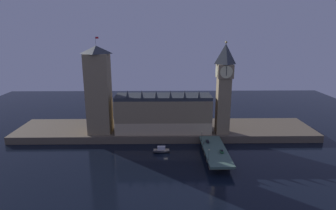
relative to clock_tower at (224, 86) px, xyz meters
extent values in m
plane|color=black|center=(-40.23, -25.95, -38.96)|extent=(400.00, 400.00, 0.00)
cube|color=brown|center=(-40.23, 13.05, -36.39)|extent=(220.00, 42.00, 5.14)
cube|color=#8E7A56|center=(-41.62, 4.86, -21.77)|extent=(67.49, 20.63, 24.09)
cube|color=#D5B989|center=(-41.62, -5.57, -29.48)|extent=(67.49, 0.20, 8.67)
cube|color=#2D3338|center=(-41.62, 4.86, -8.52)|extent=(67.49, 18.98, 2.40)
cone|color=#2D3338|center=(-65.72, -3.91, -4.67)|extent=(2.40, 2.40, 5.30)
cone|color=#2D3338|center=(-56.08, -3.91, -4.67)|extent=(2.40, 2.40, 5.30)
cone|color=#2D3338|center=(-46.44, -3.91, -4.67)|extent=(2.40, 2.40, 5.30)
cone|color=#2D3338|center=(-36.80, -3.91, -4.67)|extent=(2.40, 2.40, 5.30)
cone|color=#2D3338|center=(-27.16, -3.91, -4.67)|extent=(2.40, 2.40, 5.30)
cone|color=#2D3338|center=(-17.52, -3.91, -4.67)|extent=(2.40, 2.40, 5.30)
cube|color=#8E7A56|center=(0.00, 0.00, -14.04)|extent=(8.91, 8.91, 39.55)
cube|color=#8E7A56|center=(0.00, 0.00, 10.38)|extent=(10.51, 10.51, 9.29)
cylinder|color=beige|center=(0.00, -5.38, 10.38)|extent=(8.36, 0.25, 8.36)
cylinder|color=beige|center=(0.00, 5.38, 10.38)|extent=(8.36, 0.25, 8.36)
cylinder|color=beige|center=(5.38, 0.00, 10.38)|extent=(0.25, 8.36, 8.36)
cylinder|color=beige|center=(-5.38, 0.00, 10.38)|extent=(0.25, 8.36, 8.36)
cube|color=black|center=(0.00, -5.57, 11.01)|extent=(0.36, 0.10, 6.27)
pyramid|color=#2D3338|center=(0.00, 0.00, 21.79)|extent=(10.51, 10.51, 13.53)
sphere|color=gold|center=(0.00, 0.00, 29.35)|extent=(1.60, 1.60, 1.60)
cube|color=#8E7A56|center=(-86.64, 3.40, -5.99)|extent=(15.71, 15.71, 55.66)
pyramid|color=#2D3338|center=(-86.64, 3.40, 24.49)|extent=(16.02, 16.02, 5.28)
cylinder|color=#99999E|center=(-86.64, 3.40, 30.13)|extent=(0.24, 0.24, 6.00)
cube|color=red|center=(-85.54, 3.40, 32.23)|extent=(2.00, 0.08, 1.20)
cube|color=#476656|center=(-10.08, -30.95, -34.07)|extent=(13.63, 46.00, 1.40)
cube|color=brown|center=(-10.08, -44.75, -36.86)|extent=(11.59, 3.20, 4.19)
cube|color=brown|center=(-10.08, -35.55, -36.86)|extent=(11.59, 3.20, 4.19)
cube|color=brown|center=(-10.08, -26.35, -36.86)|extent=(11.59, 3.20, 4.19)
cube|color=brown|center=(-10.08, -17.15, -36.86)|extent=(11.59, 3.20, 4.19)
cube|color=black|center=(-13.08, -19.25, -32.79)|extent=(1.78, 4.56, 0.81)
cube|color=black|center=(-13.08, -19.25, -32.16)|extent=(1.46, 2.05, 0.45)
cylinder|color=black|center=(-13.92, -17.83, -33.05)|extent=(0.22, 0.64, 0.64)
cylinder|color=black|center=(-12.23, -17.83, -33.05)|extent=(0.22, 0.64, 0.64)
cylinder|color=black|center=(-13.92, -20.66, -33.05)|extent=(0.22, 0.64, 0.64)
cylinder|color=black|center=(-12.23, -20.66, -33.05)|extent=(0.22, 0.64, 0.64)
cube|color=#235633|center=(-7.08, -35.39, -32.77)|extent=(1.78, 4.09, 0.85)
cube|color=black|center=(-7.08, -35.39, -32.12)|extent=(1.46, 1.84, 0.45)
cylinder|color=black|center=(-6.23, -36.66, -33.05)|extent=(0.22, 0.64, 0.64)
cylinder|color=black|center=(-7.92, -36.66, -33.05)|extent=(0.22, 0.64, 0.64)
cylinder|color=black|center=(-6.23, -34.13, -33.05)|extent=(0.22, 0.64, 0.64)
cylinder|color=black|center=(-7.92, -34.13, -33.05)|extent=(0.22, 0.64, 0.64)
cylinder|color=black|center=(-16.07, -23.17, -32.97)|extent=(0.28, 0.28, 0.79)
cylinder|color=brown|center=(-16.07, -23.17, -32.25)|extent=(0.38, 0.38, 0.66)
sphere|color=tan|center=(-16.07, -23.17, -31.82)|extent=(0.21, 0.21, 0.21)
cylinder|color=#2D3333|center=(-16.47, -45.67, -33.12)|extent=(0.56, 0.56, 0.50)
cylinder|color=#2D3333|center=(-16.47, -45.67, -30.15)|extent=(0.18, 0.18, 5.44)
sphere|color=#F9E5A3|center=(-16.47, -45.67, -26.88)|extent=(0.60, 0.60, 0.60)
sphere|color=#F9E5A3|center=(-16.92, -45.67, -27.23)|extent=(0.44, 0.44, 0.44)
sphere|color=#F9E5A3|center=(-16.02, -45.67, -27.23)|extent=(0.44, 0.44, 0.44)
cylinder|color=#2D3333|center=(-16.47, -16.23, -33.12)|extent=(0.56, 0.56, 0.50)
cylinder|color=#2D3333|center=(-16.47, -16.23, -30.19)|extent=(0.18, 0.18, 5.36)
sphere|color=#F9E5A3|center=(-16.47, -16.23, -26.96)|extent=(0.60, 0.60, 0.60)
sphere|color=#F9E5A3|center=(-16.92, -16.23, -27.31)|extent=(0.44, 0.44, 0.44)
sphere|color=#F9E5A3|center=(-16.02, -16.23, -27.31)|extent=(0.44, 0.44, 0.44)
ellipsoid|color=#28282D|center=(-42.98, -22.69, -37.86)|extent=(11.36, 3.78, 2.19)
cube|color=tan|center=(-42.98, -22.69, -36.86)|extent=(10.00, 3.03, 0.24)
cube|color=silver|center=(-42.98, -22.69, -35.65)|extent=(5.12, 2.31, 2.19)
camera|label=1|loc=(-41.31, -188.67, 35.56)|focal=30.00mm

